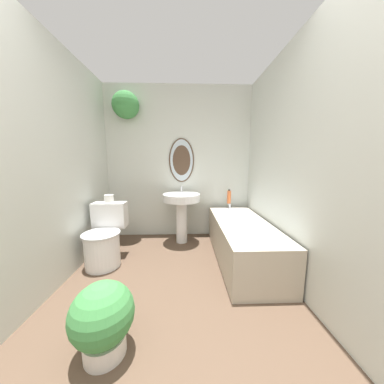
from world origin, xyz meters
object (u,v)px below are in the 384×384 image
(toilet, at_px, (105,239))
(toilet_paper_roll, at_px, (109,199))
(pedestal_sink, at_px, (182,206))
(potted_plant, at_px, (103,318))
(shampoo_bottle, at_px, (229,197))
(bathtub, at_px, (242,239))

(toilet, xyz_separation_m, toilet_paper_roll, (0.00, 0.21, 0.45))
(pedestal_sink, height_order, toilet_paper_roll, pedestal_sink)
(potted_plant, bearing_deg, pedestal_sink, 75.35)
(pedestal_sink, xyz_separation_m, potted_plant, (-0.46, -1.75, -0.30))
(toilet, relative_size, shampoo_bottle, 3.11)
(toilet, relative_size, toilet_paper_roll, 6.42)
(toilet, bearing_deg, pedestal_sink, 33.03)
(pedestal_sink, bearing_deg, shampoo_bottle, 13.49)
(shampoo_bottle, height_order, toilet_paper_roll, toilet_paper_roll)
(bathtub, height_order, shampoo_bottle, shampoo_bottle)
(toilet, xyz_separation_m, pedestal_sink, (0.91, 0.59, 0.26))
(bathtub, bearing_deg, toilet, -178.17)
(bathtub, xyz_separation_m, toilet_paper_roll, (-1.68, 0.15, 0.50))
(toilet, relative_size, bathtub, 0.44)
(pedestal_sink, bearing_deg, potted_plant, -104.65)
(shampoo_bottle, bearing_deg, toilet, -155.09)
(toilet_paper_roll, bearing_deg, bathtub, -5.18)
(potted_plant, bearing_deg, bathtub, 44.59)
(shampoo_bottle, bearing_deg, pedestal_sink, -166.51)
(toilet, bearing_deg, potted_plant, -68.38)
(toilet, distance_m, shampoo_bottle, 1.88)
(potted_plant, height_order, toilet_paper_roll, toilet_paper_roll)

